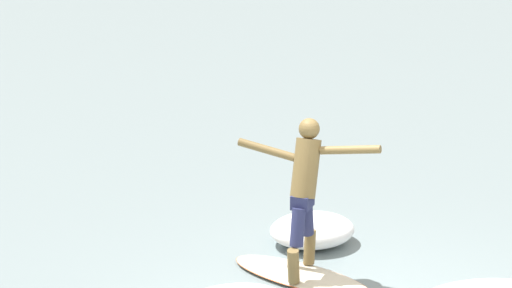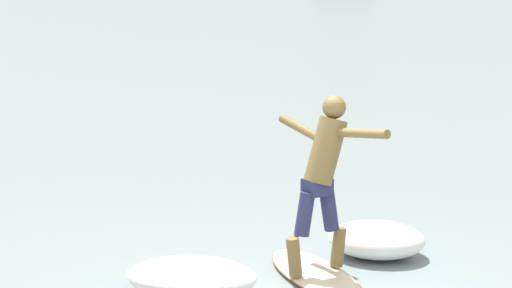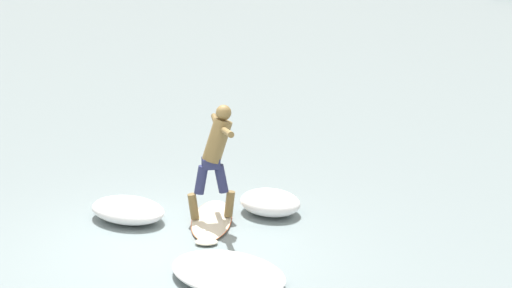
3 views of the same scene
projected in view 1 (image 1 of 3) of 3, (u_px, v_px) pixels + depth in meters
The scene contains 3 objects.
surfboard at pixel (304, 276), 13.58m from camera, with size 0.65×1.91×0.21m.
surfer at pixel (305, 184), 13.32m from camera, with size 0.79×1.62×1.76m.
wave_foam_at_nose at pixel (312, 230), 14.46m from camera, with size 1.33×1.31×0.36m.
Camera 1 is at (-9.82, -5.89, 5.86)m, focal length 85.00 mm.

